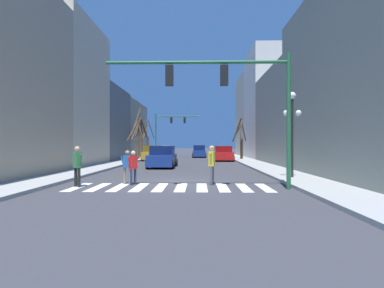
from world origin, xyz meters
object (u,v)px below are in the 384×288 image
Objects in this scene: traffic_signal_near at (232,89)px; street_tree_left_far at (240,139)px; traffic_signal_far at (169,126)px; car_parked_right_mid at (166,151)px; pedestrian_near_right_corner at (212,161)px; car_parked_right_near at (163,157)px; street_tree_left_mid at (137,142)px; pedestrian_on_right_sidewalk at (127,164)px; car_parked_left_far at (223,154)px; pedestrian_on_left_sidewalk at (133,165)px; car_at_intersection at (153,153)px; car_parked_left_mid at (199,152)px; street_tree_right_near at (140,136)px; street_lamp_right_corner at (292,117)px; street_tree_left_near at (147,141)px; pedestrian_crossing_street at (77,163)px.

street_tree_left_far is at bearing 81.10° from traffic_signal_near.
traffic_signal_far reaches higher than car_parked_right_mid.
street_tree_left_far is at bearing 2.77° from pedestrian_near_right_corner.
pedestrian_near_right_corner is at bearing 18.80° from car_parked_right_near.
street_tree_left_mid is (-12.09, -0.44, -0.30)m from street_tree_left_far.
car_parked_right_mid is (-6.58, 35.93, -3.41)m from traffic_signal_near.
traffic_signal_near is 4.79× the size of pedestrian_on_right_sidewalk.
pedestrian_on_right_sidewalk is at bearing 162.94° from car_parked_left_far.
pedestrian_on_left_sidewalk is 23.03m from street_tree_left_far.
pedestrian_near_right_corner is (5.84, -20.40, 0.28)m from car_at_intersection.
traffic_signal_near is 23.16m from street_tree_left_far.
car_parked_left_mid is 8.71m from street_tree_right_near.
street_tree_left_far is (0.07, 19.64, -0.86)m from street_lamp_right_corner.
car_parked_right_near is (-3.00, -18.37, 0.01)m from car_parked_left_mid.
pedestrian_on_left_sidewalk is at bearing -81.48° from street_tree_left_near.
pedestrian_crossing_street reaches higher than car_parked_left_far.
street_tree_left_near is (-12.53, 29.05, -0.94)m from street_lamp_right_corner.
street_tree_right_near is (-4.56, 25.18, 2.00)m from pedestrian_on_left_sidewalk.
car_parked_right_mid is 1.00× the size of car_parked_left_far.
pedestrian_crossing_street is 0.37× the size of street_tree_left_far.
traffic_signal_far is 29.46m from pedestrian_on_left_sidewalk.
car_parked_right_near is at bearing 89.75° from pedestrian_on_right_sidewalk.
traffic_signal_near is 21.50m from car_parked_left_far.
street_lamp_right_corner is 19.65m from street_tree_left_far.
street_lamp_right_corner reaches higher than pedestrian_crossing_street.
street_lamp_right_corner is 0.92× the size of street_tree_left_far.
street_tree_left_near is (-2.37, 31.77, 1.29)m from pedestrian_crossing_street.
traffic_signal_far reaches higher than car_parked_left_far.
car_parked_left_far is at bearing -143.12° from street_tree_left_far.
traffic_signal_far is 4.38m from street_tree_left_near.
traffic_signal_far is 1.35× the size of street_tree_left_far.
traffic_signal_far reaches higher than street_tree_left_far.
car_parked_left_far is at bearing -6.87° from street_tree_left_mid.
pedestrian_on_right_sidewalk is 0.32m from pedestrian_on_left_sidewalk.
pedestrian_near_right_corner is (4.91, -29.19, -3.44)m from traffic_signal_far.
pedestrian_on_left_sidewalk is at bearing 173.79° from car_parked_left_mid.
pedestrian_on_left_sidewalk is 2.41m from pedestrian_crossing_street.
pedestrian_on_right_sidewalk is (-0.42, -10.19, 0.15)m from car_parked_right_near.
street_lamp_right_corner is at bearing -71.42° from traffic_signal_far.
car_parked_right_mid is at bearing 56.55° from street_tree_left_near.
street_tree_left_near is at bearing 105.65° from traffic_signal_near.
car_parked_left_far is 3.03× the size of pedestrian_on_right_sidewalk.
pedestrian_near_right_corner is (0.51, -28.67, 0.28)m from car_parked_left_mid.
car_parked_right_near is 15.73m from street_tree_right_near.
street_tree_left_mid is (-1.86, 21.92, 1.07)m from pedestrian_crossing_street.
pedestrian_near_right_corner is at bearing -170.47° from car_parked_right_mid.
street_tree_left_far is (2.17, 1.63, 1.64)m from car_parked_left_far.
car_parked_right_near is 0.99× the size of street_tree_left_far.
traffic_signal_near is 1.60× the size of street_tree_left_far.
traffic_signal_far is at bearing 37.29° from car_parked_left_far.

